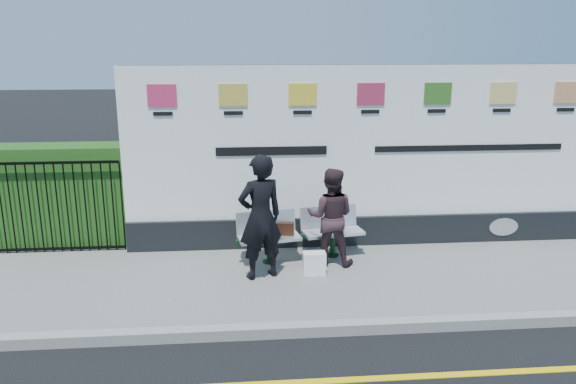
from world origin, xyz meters
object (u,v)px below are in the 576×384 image
object	(u,v)px
bench	(301,246)
woman_right	(331,217)
billboard	(367,169)
woman_left	(260,217)

from	to	relation	value
bench	woman_right	world-z (taller)	woman_right
billboard	woman_right	xyz separation A→B (m)	(-0.74, -0.87, -0.54)
billboard	bench	bearing A→B (deg)	-150.50
bench	woman_right	bearing A→B (deg)	-36.81
billboard	woman_right	size ratio (longest dim) A/B	5.26
woman_left	woman_right	distance (m)	1.19
bench	billboard	bearing A→B (deg)	19.34
billboard	woman_left	world-z (taller)	billboard
woman_right	billboard	bearing A→B (deg)	-115.49
bench	woman_left	xyz separation A→B (m)	(-0.67, -0.65, 0.71)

